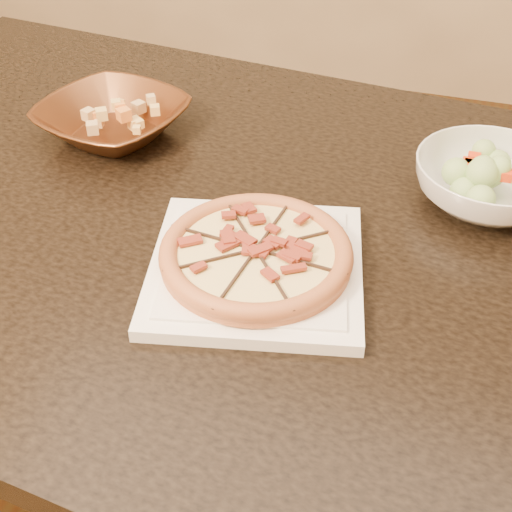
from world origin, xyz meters
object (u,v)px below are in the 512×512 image
Objects in this scene: dining_table at (206,255)px; plate at (256,268)px; salad_bowl at (489,182)px; bronze_bowl at (113,120)px; pizza at (256,254)px.

plate is (0.12, -0.12, 0.10)m from dining_table.
salad_bowl is at bearing 42.80° from plate.
bronze_bowl reaches higher than plate.
salad_bowl reaches higher than dining_table.
pizza is (0.12, -0.12, 0.13)m from dining_table.
bronze_bowl is at bearing 144.74° from dining_table.
bronze_bowl is 0.61m from salad_bowl.
salad_bowl is (0.61, -0.02, 0.01)m from bronze_bowl.
pizza reaches higher than dining_table.
dining_table is at bearing 134.20° from plate.
plate is at bearing -39.38° from bronze_bowl.
plate is at bearing -137.20° from salad_bowl.
dining_table is 7.41× the size of salad_bowl.
salad_bowl is (0.39, 0.13, 0.13)m from dining_table.
pizza is at bearing -137.20° from salad_bowl.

